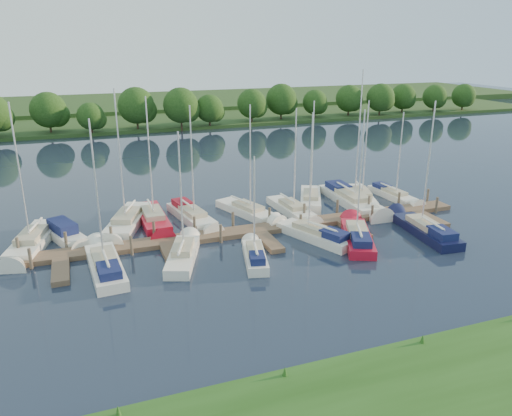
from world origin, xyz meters
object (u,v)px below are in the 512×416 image
object	(u,v)px
sailboat_n_0	(32,244)
motorboat	(65,235)
dock	(259,232)
sailboat_s_2	(255,257)
sailboat_n_5	(249,212)

from	to	relation	value
sailboat_n_0	motorboat	distance (m)	2.62
dock	sailboat_s_2	distance (m)	5.40
sailboat_n_0	motorboat	bearing A→B (deg)	-146.09
motorboat	sailboat_n_5	world-z (taller)	sailboat_n_5
sailboat_n_5	sailboat_s_2	distance (m)	10.44
sailboat_n_0	dock	bearing A→B (deg)	-176.98
sailboat_n_0	motorboat	xyz separation A→B (m)	(2.48, 0.87, 0.10)
dock	sailboat_s_2	bearing A→B (deg)	-114.01
dock	motorboat	size ratio (longest dim) A/B	6.17
sailboat_n_5	sailboat_s_2	xyz separation A→B (m)	(-3.03, -9.99, 0.06)
motorboat	sailboat_s_2	size ratio (longest dim) A/B	0.77
motorboat	sailboat_s_2	bearing A→B (deg)	122.37
sailboat_n_5	sailboat_s_2	world-z (taller)	sailboat_n_5
motorboat	sailboat_n_0	bearing A→B (deg)	-3.12
motorboat	sailboat_n_5	size ratio (longest dim) A/B	0.60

